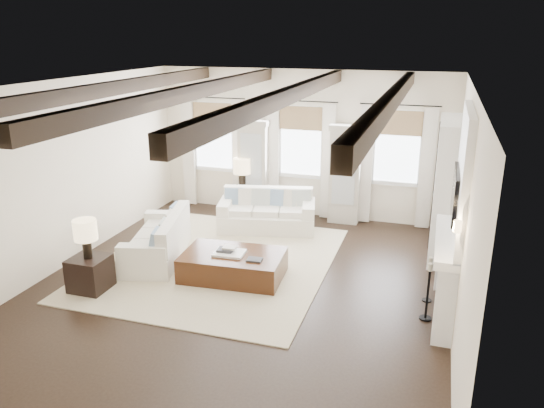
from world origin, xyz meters
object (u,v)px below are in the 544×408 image
(ottoman, at_px, (233,266))
(sofa_left, at_px, (160,242))
(side_table_front, at_px, (90,274))
(side_table_back, at_px, (243,201))
(sofa_back, at_px, (267,213))

(ottoman, bearing_deg, sofa_left, 164.39)
(side_table_front, xyz_separation_m, side_table_back, (1.01, 4.19, 0.04))
(sofa_back, relative_size, sofa_left, 1.00)
(ottoman, distance_m, side_table_front, 2.29)
(sofa_back, height_order, side_table_back, sofa_back)
(sofa_left, bearing_deg, side_table_front, -107.61)
(sofa_back, distance_m, side_table_back, 1.09)
(sofa_back, distance_m, ottoman, 2.38)
(side_table_front, relative_size, side_table_back, 0.88)
(sofa_left, distance_m, ottoman, 1.59)
(ottoman, bearing_deg, side_table_back, 103.88)
(ottoman, height_order, side_table_back, side_table_back)
(side_table_front, height_order, side_table_back, side_table_back)
(ottoman, distance_m, side_table_back, 3.25)
(sofa_left, distance_m, side_table_front, 1.49)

